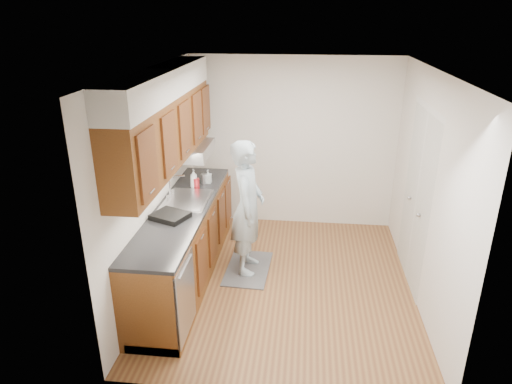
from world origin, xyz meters
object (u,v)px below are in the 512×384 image
Objects in this scene: soda_can at (197,183)px; steel_can at (204,179)px; person at (248,199)px; soap_bottle_a at (194,179)px; soap_bottle_b at (208,176)px; dish_rack at (170,216)px.

steel_can is at bearing 75.93° from soda_can.
soap_bottle_a is (-0.74, 0.36, 0.10)m from person.
person is 0.83m from soap_bottle_a.
soap_bottle_b reaches higher than dish_rack.
soap_bottle_a is 1.85× the size of soda_can.
person is at bearing -42.91° from soap_bottle_b.
soap_bottle_a is at bearing 64.24° from person.
steel_can is at bearing 50.62° from person.
soap_bottle_a reaches higher than soap_bottle_b.
soap_bottle_b is (0.14, 0.19, -0.03)m from soap_bottle_a.
person reaches higher than dish_rack.
person is at bearing -25.77° from soda_can.
soap_bottle_b is 0.24m from soda_can.
soap_bottle_a is 1.38× the size of soap_bottle_b.
soap_bottle_a reaches higher than steel_can.
soap_bottle_b is at bearing 15.72° from steel_can.
soda_can reaches higher than steel_can.
soap_bottle_b is at bearing 103.43° from dish_rack.
person reaches higher than steel_can.
person reaches higher than soap_bottle_b.
person is 7.61× the size of soap_bottle_a.
soda_can is at bearing 64.50° from person.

